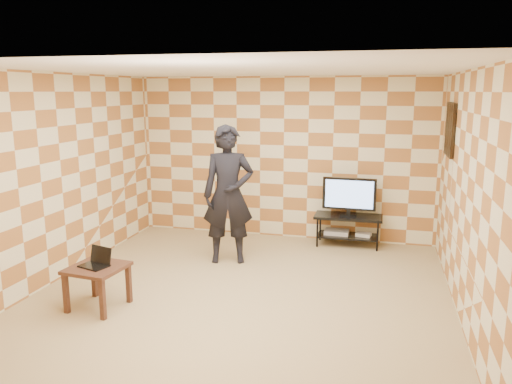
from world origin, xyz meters
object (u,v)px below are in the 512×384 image
Objects in this scene: side_table at (97,274)px; person at (228,195)px; tv_stand at (348,223)px; tv at (349,195)px.

side_table is 0.32× the size of person.
tv_stand is 4.06m from side_table.
tv_stand is 2.12m from person.
person reaches higher than tv_stand.
tv is at bearing -88.13° from tv_stand.
tv_stand is 1.27× the size of tv.
tv_stand is 0.47m from tv.
person is at bearing -144.23° from tv.
tv_stand is 1.65× the size of side_table.
tv is (0.00, -0.00, 0.47)m from tv_stand.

